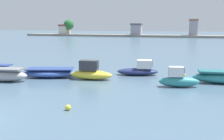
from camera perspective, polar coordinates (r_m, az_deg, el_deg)
name	(u,v)px	position (r m, az deg, el deg)	size (l,w,h in m)	color
moored_boat_1	(3,75)	(25.50, -23.11, -1.02)	(4.82, 2.38, 1.20)	#9E9EA3
moored_boat_2	(50,73)	(25.99, -13.61, -0.62)	(5.93, 3.61, 0.90)	#3856A8
moored_boat_3	(91,73)	(24.32, -4.77, -0.59)	(4.21, 1.78, 1.81)	yellow
moored_boat_4	(139,70)	(26.47, 6.08, 0.04)	(4.46, 2.55, 1.57)	navy
moored_boat_5	(179,80)	(21.99, 14.61, -2.13)	(3.49, 1.76, 1.70)	teal
moored_boat_6	(222,77)	(24.65, 23.32, -1.51)	(5.12, 2.05, 1.10)	teal
mooring_buoy_1	(68,107)	(15.88, -9.76, -8.22)	(0.35, 0.35, 0.35)	yellow
mooring_buoy_2	(184,75)	(26.37, 15.68, -1.11)	(0.37, 0.37, 0.37)	yellow
distant_shoreline	(147,33)	(111.81, 7.80, 8.12)	(127.82, 7.74, 7.49)	gray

